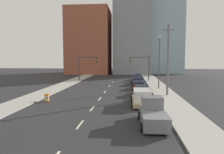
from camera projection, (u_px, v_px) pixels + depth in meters
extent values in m
cube|color=#9E9B93|center=(81.00, 78.00, 57.66)|extent=(3.45, 95.39, 0.14)
cube|color=#9E9B93|center=(151.00, 79.00, 56.07)|extent=(3.45, 95.39, 0.14)
cube|color=beige|center=(80.00, 125.00, 17.79)|extent=(0.16, 2.40, 0.01)
cube|color=beige|center=(92.00, 108.00, 23.41)|extent=(0.16, 2.40, 0.01)
cube|color=beige|center=(100.00, 99.00, 28.88)|extent=(0.16, 2.40, 0.01)
cube|color=beige|center=(105.00, 92.00, 34.80)|extent=(0.16, 2.40, 0.01)
cube|color=beige|center=(109.00, 86.00, 41.95)|extent=(0.16, 2.40, 0.01)
cube|color=beige|center=(113.00, 82.00, 49.23)|extent=(0.16, 2.40, 0.01)
cube|color=#9E513D|center=(90.00, 42.00, 75.76)|extent=(14.00, 16.00, 21.83)
cube|color=gray|center=(132.00, 29.00, 78.06)|extent=(12.00, 20.00, 31.38)
cube|color=#99B7CC|center=(161.00, 26.00, 80.93)|extent=(13.00, 20.00, 34.58)
cylinder|color=#38383D|center=(79.00, 68.00, 52.38)|extent=(0.24, 0.24, 5.96)
cylinder|color=#38383D|center=(88.00, 57.00, 51.97)|extent=(4.37, 0.16, 0.16)
cube|color=#194C1E|center=(97.00, 60.00, 51.83)|extent=(0.34, 0.32, 1.10)
cylinder|color=#4C0C0C|center=(97.00, 58.00, 51.63)|extent=(0.22, 0.04, 0.22)
cylinder|color=yellow|center=(97.00, 60.00, 51.66)|extent=(0.22, 0.04, 0.22)
cylinder|color=#0C3F14|center=(97.00, 61.00, 51.69)|extent=(0.22, 0.04, 0.22)
cylinder|color=#38383D|center=(149.00, 68.00, 50.94)|extent=(0.24, 0.24, 5.96)
cylinder|color=#38383D|center=(140.00, 57.00, 50.91)|extent=(4.37, 0.16, 0.16)
cube|color=#194C1E|center=(130.00, 60.00, 51.15)|extent=(0.34, 0.32, 1.10)
cylinder|color=#4C0C0C|center=(130.00, 58.00, 50.95)|extent=(0.22, 0.04, 0.22)
cylinder|color=yellow|center=(130.00, 60.00, 50.98)|extent=(0.22, 0.04, 0.22)
cylinder|color=#0C3F14|center=(130.00, 61.00, 51.01)|extent=(0.22, 0.04, 0.22)
cylinder|color=slate|center=(168.00, 60.00, 30.89)|extent=(0.32, 0.32, 10.11)
cube|color=slate|center=(169.00, 30.00, 30.51)|extent=(1.60, 0.14, 0.14)
cylinder|color=orange|center=(47.00, 101.00, 27.19)|extent=(0.56, 0.56, 0.19)
cylinder|color=white|center=(47.00, 99.00, 27.17)|extent=(0.56, 0.56, 0.19)
cylinder|color=orange|center=(47.00, 98.00, 27.15)|extent=(0.56, 0.56, 0.19)
cylinder|color=white|center=(47.00, 96.00, 27.14)|extent=(0.56, 0.56, 0.19)
cylinder|color=orange|center=(47.00, 95.00, 27.12)|extent=(0.56, 0.56, 0.19)
cylinder|color=#4C4C51|center=(159.00, 64.00, 37.70)|extent=(0.20, 0.20, 8.78)
sphere|color=white|center=(160.00, 37.00, 37.30)|extent=(0.44, 0.44, 0.44)
cube|color=slate|center=(153.00, 117.00, 17.64)|extent=(2.04, 5.39, 1.03)
cube|color=slate|center=(152.00, 102.00, 18.35)|extent=(1.73, 1.64, 0.99)
cylinder|color=black|center=(139.00, 115.00, 19.39)|extent=(0.23, 0.65, 0.64)
cylinder|color=black|center=(162.00, 116.00, 19.25)|extent=(0.23, 0.65, 0.64)
cylinder|color=black|center=(142.00, 127.00, 16.09)|extent=(0.23, 0.65, 0.64)
cylinder|color=black|center=(169.00, 128.00, 15.95)|extent=(0.23, 0.65, 0.64)
cube|color=tan|center=(142.00, 101.00, 25.39)|extent=(2.22, 5.90, 0.45)
cube|color=silver|center=(142.00, 95.00, 25.03)|extent=(1.94, 3.66, 1.17)
cylinder|color=black|center=(132.00, 99.00, 27.30)|extent=(0.23, 0.67, 0.67)
cylinder|color=black|center=(150.00, 99.00, 27.12)|extent=(0.23, 0.67, 0.67)
cylinder|color=black|center=(132.00, 105.00, 23.67)|extent=(0.23, 0.67, 0.67)
cylinder|color=black|center=(153.00, 105.00, 23.50)|extent=(0.23, 0.67, 0.67)
cube|color=black|center=(141.00, 92.00, 31.65)|extent=(2.10, 4.76, 0.66)
cube|color=#1E2838|center=(141.00, 87.00, 31.59)|extent=(1.74, 2.18, 0.61)
cylinder|color=black|center=(134.00, 91.00, 33.22)|extent=(0.25, 0.68, 0.67)
cylinder|color=black|center=(147.00, 92.00, 32.96)|extent=(0.25, 0.68, 0.67)
cylinder|color=black|center=(133.00, 94.00, 30.36)|extent=(0.25, 0.68, 0.67)
cylinder|color=black|center=(147.00, 95.00, 30.10)|extent=(0.25, 0.68, 0.67)
cube|color=red|center=(139.00, 86.00, 37.77)|extent=(1.87, 4.39, 0.65)
cube|color=#1E2838|center=(139.00, 83.00, 37.72)|extent=(1.63, 1.98, 0.60)
cylinder|color=black|center=(133.00, 86.00, 39.22)|extent=(0.22, 0.63, 0.63)
cylinder|color=black|center=(144.00, 86.00, 39.06)|extent=(0.22, 0.63, 0.63)
cylinder|color=black|center=(133.00, 88.00, 36.52)|extent=(0.22, 0.63, 0.63)
cylinder|color=black|center=(145.00, 89.00, 36.36)|extent=(0.22, 0.63, 0.63)
cube|color=navy|center=(137.00, 82.00, 43.53)|extent=(1.99, 4.55, 0.69)
cube|color=#1E2838|center=(137.00, 79.00, 43.48)|extent=(1.66, 2.09, 0.64)
cylinder|color=black|center=(132.00, 83.00, 44.96)|extent=(0.25, 0.69, 0.68)
cylinder|color=black|center=(141.00, 83.00, 44.90)|extent=(0.25, 0.69, 0.68)
cylinder|color=black|center=(133.00, 84.00, 42.21)|extent=(0.25, 0.69, 0.68)
cylinder|color=black|center=(142.00, 84.00, 42.14)|extent=(0.25, 0.69, 0.68)
cube|color=#141E47|center=(138.00, 80.00, 48.98)|extent=(1.96, 4.31, 0.70)
cube|color=#1E2838|center=(138.00, 77.00, 48.93)|extent=(1.64, 1.98, 0.63)
cylinder|color=black|center=(134.00, 80.00, 50.42)|extent=(0.25, 0.62, 0.62)
cylinder|color=black|center=(142.00, 80.00, 50.18)|extent=(0.25, 0.62, 0.62)
cylinder|color=black|center=(133.00, 81.00, 47.83)|extent=(0.25, 0.62, 0.62)
cylinder|color=black|center=(142.00, 81.00, 47.58)|extent=(0.25, 0.62, 0.62)
cube|color=#196B75|center=(138.00, 78.00, 54.37)|extent=(1.75, 4.54, 0.64)
cube|color=#1E2838|center=(138.00, 75.00, 54.32)|extent=(1.54, 2.04, 0.61)
cylinder|color=black|center=(134.00, 78.00, 55.86)|extent=(0.22, 0.71, 0.71)
cylinder|color=black|center=(141.00, 78.00, 55.71)|extent=(0.22, 0.71, 0.71)
cylinder|color=black|center=(135.00, 79.00, 53.07)|extent=(0.22, 0.71, 0.71)
cylinder|color=black|center=(142.00, 79.00, 52.92)|extent=(0.22, 0.71, 0.71)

